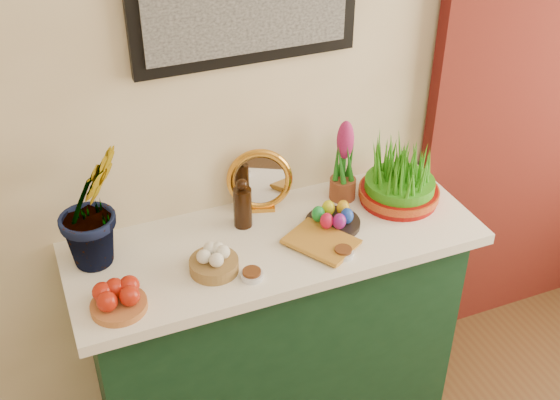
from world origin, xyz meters
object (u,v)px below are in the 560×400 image
object	(u,v)px
book	(307,254)
wheatgrass_sabzeh	(401,176)
sideboard	(275,335)
mirror	(260,181)
hyacinth_green	(89,189)

from	to	relation	value
book	wheatgrass_sabzeh	bearing A→B (deg)	-8.77
sideboard	mirror	xyz separation A→B (m)	(0.02, 0.18, 0.58)
sideboard	mirror	bearing A→B (deg)	84.22
hyacinth_green	wheatgrass_sabzeh	world-z (taller)	hyacinth_green
wheatgrass_sabzeh	book	bearing A→B (deg)	-157.92
hyacinth_green	mirror	xyz separation A→B (m)	(0.58, 0.08, -0.16)
sideboard	wheatgrass_sabzeh	world-z (taller)	wheatgrass_sabzeh
mirror	wheatgrass_sabzeh	xyz separation A→B (m)	(0.48, -0.15, -0.01)
sideboard	book	bearing A→B (deg)	-69.58
sideboard	hyacinth_green	bearing A→B (deg)	169.85
sideboard	wheatgrass_sabzeh	distance (m)	0.76
sideboard	book	distance (m)	0.50
sideboard	hyacinth_green	world-z (taller)	hyacinth_green
hyacinth_green	mirror	bearing A→B (deg)	-14.91
mirror	sideboard	bearing A→B (deg)	-95.78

